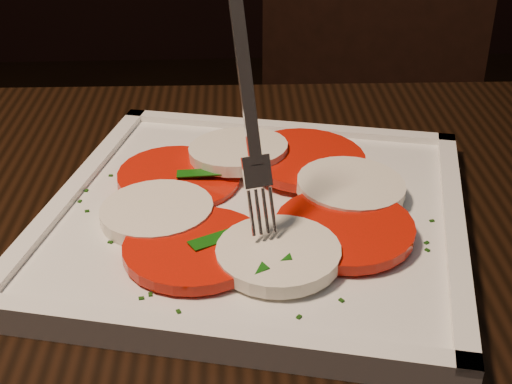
# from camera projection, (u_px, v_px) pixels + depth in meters

# --- Properties ---
(chair) EXTENTS (0.55, 0.55, 0.93)m
(chair) POSITION_uv_depth(u_px,v_px,m) (357.00, 115.00, 1.30)
(chair) COLOR black
(chair) RESTS_ON ground
(plate) EXTENTS (0.38, 0.38, 0.01)m
(plate) POSITION_uv_depth(u_px,v_px,m) (256.00, 217.00, 0.56)
(plate) COLOR white
(plate) RESTS_ON table
(caprese_salad) EXTENTS (0.27, 0.25, 0.03)m
(caprese_salad) POSITION_uv_depth(u_px,v_px,m) (256.00, 199.00, 0.55)
(caprese_salad) COLOR red
(caprese_salad) RESTS_ON plate
(fork) EXTENTS (0.05, 0.08, 0.16)m
(fork) POSITION_uv_depth(u_px,v_px,m) (244.00, 100.00, 0.48)
(fork) COLOR white
(fork) RESTS_ON caprese_salad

